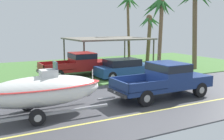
% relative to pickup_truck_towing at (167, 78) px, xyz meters
% --- Properties ---
extents(ground, '(36.00, 22.00, 0.11)m').
position_rel_pickup_truck_towing_xyz_m(ground, '(-2.22, 8.45, -1.05)').
color(ground, '#424247').
extents(pickup_truck_towing, '(5.68, 2.08, 1.87)m').
position_rel_pickup_truck_towing_xyz_m(pickup_truck_towing, '(0.00, 0.00, 0.00)').
color(pickup_truck_towing, navy).
rests_on(pickup_truck_towing, ground).
extents(boat_on_trailer, '(6.30, 2.30, 2.33)m').
position_rel_pickup_truck_towing_xyz_m(boat_on_trailer, '(-6.72, 0.00, 0.06)').
color(boat_on_trailer, gray).
rests_on(boat_on_trailer, ground).
extents(parked_pickup_background, '(5.81, 1.98, 1.82)m').
position_rel_pickup_truck_towing_xyz_m(parked_pickup_background, '(-1.96, 7.70, -0.02)').
color(parked_pickup_background, maroon).
rests_on(parked_pickup_background, ground).
extents(parked_sedan_near, '(4.44, 1.93, 1.38)m').
position_rel_pickup_truck_towing_xyz_m(parked_sedan_near, '(0.73, 5.94, -0.37)').
color(parked_sedan_near, '#234C89').
rests_on(parked_sedan_near, ground).
extents(carport_awning, '(7.61, 5.94, 2.66)m').
position_rel_pickup_truck_towing_xyz_m(carport_awning, '(2.50, 12.18, 1.50)').
color(carport_awning, '#4C4238').
rests_on(carport_awning, ground).
extents(palm_tree_near_left, '(3.12, 3.01, 7.12)m').
position_rel_pickup_truck_towing_xyz_m(palm_tree_near_left, '(6.53, 15.03, 4.59)').
color(palm_tree_near_left, brown).
rests_on(palm_tree_near_left, ground).
extents(palm_tree_near_right, '(2.77, 2.78, 6.02)m').
position_rel_pickup_truck_towing_xyz_m(palm_tree_near_right, '(3.76, 5.84, 3.67)').
color(palm_tree_near_right, brown).
rests_on(palm_tree_near_right, ground).
extents(palm_tree_far_left, '(2.99, 3.19, 7.09)m').
position_rel_pickup_truck_towing_xyz_m(palm_tree_far_left, '(8.09, 6.35, 4.02)').
color(palm_tree_far_left, brown).
rests_on(palm_tree_far_left, ground).
extents(palm_tree_far_right, '(2.92, 2.93, 5.00)m').
position_rel_pickup_truck_towing_xyz_m(palm_tree_far_right, '(7.35, 12.10, 2.64)').
color(palm_tree_far_right, brown).
rests_on(palm_tree_far_right, ground).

